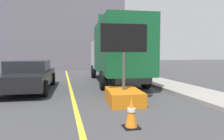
{
  "coord_description": "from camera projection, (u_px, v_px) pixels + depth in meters",
  "views": [
    {
      "loc": [
        -0.38,
        2.26,
        1.67
      ],
      "look_at": [
        0.88,
        7.48,
        1.27
      ],
      "focal_mm": 33.28,
      "sensor_mm": 36.0,
      "label": 1
    }
  ],
  "objects": [
    {
      "name": "arrow_board_trailer",
      "position": [
        124.0,
        89.0,
        7.15
      ],
      "size": [
        1.6,
        1.89,
        2.7
      ],
      "color": "orange",
      "rests_on": "ground"
    },
    {
      "name": "box_truck",
      "position": [
        116.0,
        51.0,
        11.95
      ],
      "size": [
        2.73,
        8.07,
        3.42
      ],
      "color": "black",
      "rests_on": "ground"
    },
    {
      "name": "pickup_car",
      "position": [
        28.0,
        75.0,
        9.7
      ],
      "size": [
        2.31,
        5.18,
        1.38
      ],
      "color": "black",
      "rests_on": "ground"
    },
    {
      "name": "highway_guide_sign",
      "position": [
        122.0,
        33.0,
        16.65
      ],
      "size": [
        2.79,
        0.18,
        5.0
      ],
      "color": "gray",
      "rests_on": "ground"
    },
    {
      "name": "far_building_block",
      "position": [
        46.0,
        27.0,
        25.2
      ],
      "size": [
        17.45,
        8.62,
        10.02
      ],
      "primitive_type": "cube",
      "color": "slate",
      "rests_on": "ground"
    },
    {
      "name": "traffic_cone_mid_lane",
      "position": [
        131.0,
        112.0,
        4.71
      ],
      "size": [
        0.36,
        0.36,
        0.73
      ],
      "color": "black",
      "rests_on": "ground"
    }
  ]
}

